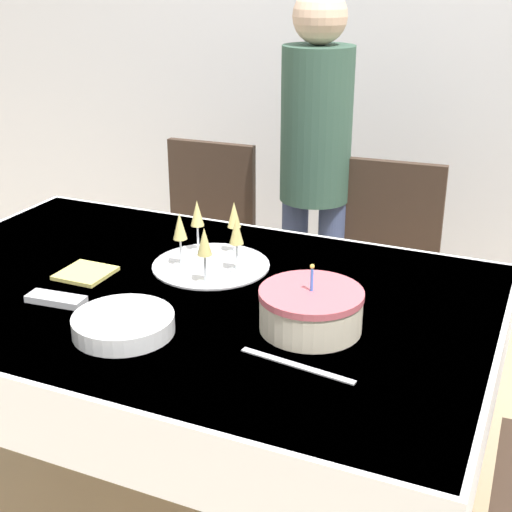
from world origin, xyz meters
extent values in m
plane|color=tan|center=(0.00, 0.00, 0.00)|extent=(12.00, 12.00, 0.00)
cube|color=silver|center=(0.00, 1.74, 1.35)|extent=(8.00, 0.05, 2.70)
cube|color=white|center=(0.00, 0.00, 0.75)|extent=(1.79, 1.14, 0.03)
cube|color=white|center=(0.00, 0.00, 0.66)|extent=(1.82, 1.17, 0.21)
cylinder|color=#38281E|center=(-0.83, 0.51, 0.37)|extent=(0.06, 0.06, 0.74)
cylinder|color=#38281E|center=(0.83, 0.51, 0.37)|extent=(0.06, 0.06, 0.74)
cube|color=#38281E|center=(-0.40, 0.82, 0.42)|extent=(0.44, 0.44, 0.04)
cube|color=#38281E|center=(-0.41, 1.01, 0.69)|extent=(0.40, 0.05, 0.50)
cylinder|color=#38281E|center=(-0.21, 0.65, 0.20)|extent=(0.04, 0.04, 0.40)
cylinder|color=#38281E|center=(-0.57, 0.63, 0.20)|extent=(0.04, 0.04, 0.40)
cylinder|color=#38281E|center=(-0.23, 1.01, 0.20)|extent=(0.04, 0.04, 0.40)
cylinder|color=#38281E|center=(-0.59, 0.99, 0.20)|extent=(0.04, 0.04, 0.40)
cube|color=#38281E|center=(0.40, 0.82, 0.42)|extent=(0.45, 0.45, 0.04)
cube|color=#38281E|center=(0.39, 1.01, 0.69)|extent=(0.40, 0.06, 0.50)
cylinder|color=#38281E|center=(0.59, 0.65, 0.20)|extent=(0.04, 0.04, 0.40)
cylinder|color=#38281E|center=(0.23, 0.63, 0.20)|extent=(0.04, 0.04, 0.40)
cylinder|color=#38281E|center=(0.57, 1.01, 0.20)|extent=(0.04, 0.04, 0.40)
cylinder|color=#38281E|center=(0.21, 0.99, 0.20)|extent=(0.04, 0.04, 0.40)
cylinder|color=#38281E|center=(0.96, 0.18, 0.20)|extent=(0.04, 0.04, 0.40)
cylinder|color=beige|center=(0.43, -0.08, 0.81)|extent=(0.27, 0.27, 0.09)
cylinder|color=#D15B66|center=(0.43, -0.08, 0.87)|extent=(0.27, 0.27, 0.02)
cylinder|color=#3F72D8|center=(0.43, -0.08, 0.91)|extent=(0.01, 0.01, 0.06)
sphere|color=#F9CC4C|center=(0.43, -0.08, 0.94)|extent=(0.01, 0.01, 0.01)
cylinder|color=silver|center=(0.01, 0.19, 0.77)|extent=(0.37, 0.37, 0.01)
cylinder|color=silver|center=(0.10, 0.18, 0.77)|extent=(0.05, 0.05, 0.00)
cylinder|color=silver|center=(0.10, 0.18, 0.82)|extent=(0.01, 0.01, 0.08)
cone|color=#E0CC72|center=(0.10, 0.18, 0.90)|extent=(0.04, 0.04, 0.08)
cylinder|color=silver|center=(0.03, 0.31, 0.77)|extent=(0.05, 0.05, 0.00)
cylinder|color=silver|center=(0.03, 0.31, 0.82)|extent=(0.01, 0.01, 0.08)
cone|color=#E0CC72|center=(0.03, 0.31, 0.90)|extent=(0.04, 0.04, 0.08)
cylinder|color=silver|center=(-0.08, 0.27, 0.77)|extent=(0.05, 0.05, 0.00)
cylinder|color=silver|center=(-0.08, 0.27, 0.82)|extent=(0.01, 0.01, 0.08)
cone|color=#E0CC72|center=(-0.08, 0.27, 0.90)|extent=(0.04, 0.04, 0.08)
cylinder|color=silver|center=(-0.07, 0.14, 0.77)|extent=(0.05, 0.05, 0.00)
cylinder|color=silver|center=(-0.07, 0.14, 0.82)|extent=(0.01, 0.01, 0.08)
cone|color=#E0CC72|center=(-0.07, 0.14, 0.90)|extent=(0.04, 0.04, 0.08)
cylinder|color=silver|center=(0.06, 0.06, 0.77)|extent=(0.05, 0.05, 0.00)
cylinder|color=silver|center=(0.06, 0.06, 0.82)|extent=(0.01, 0.01, 0.08)
cone|color=#E0CC72|center=(0.06, 0.06, 0.90)|extent=(0.04, 0.04, 0.08)
cylinder|color=white|center=(0.00, -0.29, 0.77)|extent=(0.26, 0.26, 0.01)
cylinder|color=white|center=(0.00, -0.29, 0.78)|extent=(0.26, 0.26, 0.01)
cylinder|color=white|center=(0.00, -0.29, 0.78)|extent=(0.26, 0.26, 0.01)
cylinder|color=white|center=(0.00, -0.29, 0.79)|extent=(0.26, 0.26, 0.01)
cylinder|color=white|center=(0.00, -0.29, 0.80)|extent=(0.26, 0.26, 0.01)
cylinder|color=white|center=(0.00, -0.29, 0.80)|extent=(0.26, 0.26, 0.01)
cylinder|color=white|center=(0.00, -0.29, 0.81)|extent=(0.26, 0.26, 0.01)
cube|color=silver|center=(0.47, -0.27, 0.77)|extent=(0.30, 0.06, 0.00)
cube|color=silver|center=(-0.27, -0.22, 0.78)|extent=(0.17, 0.07, 0.02)
cube|color=#E0D166|center=(-0.31, -0.03, 0.77)|extent=(0.15, 0.15, 0.01)
cylinder|color=#3F4C72|center=(-0.01, 0.98, 0.38)|extent=(0.11, 0.11, 0.76)
cylinder|color=#3F4C72|center=(0.15, 0.98, 0.38)|extent=(0.11, 0.11, 0.76)
cylinder|color=#335142|center=(0.07, 0.98, 1.06)|extent=(0.28, 0.28, 0.60)
sphere|color=#D8B293|center=(0.07, 0.98, 1.47)|extent=(0.21, 0.21, 0.21)
camera|label=1|loc=(0.96, -1.65, 1.65)|focal=50.00mm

